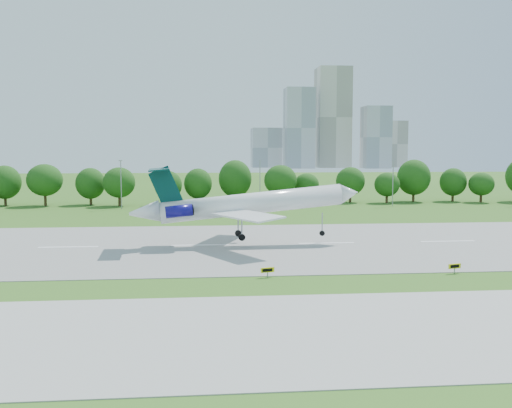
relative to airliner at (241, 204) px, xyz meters
name	(u,v)px	position (x,y,z in m)	size (l,w,h in m)	color
ground	(199,283)	(-6.34, -24.87, -6.51)	(600.00, 600.00, 0.00)	#2D5516
runway	(200,245)	(-6.34, 0.13, -6.47)	(400.00, 45.00, 0.08)	gray
taxiway	(196,335)	(-6.34, -42.87, -6.47)	(400.00, 23.00, 0.08)	#ADADA8
tree_line	(201,182)	(-6.34, 67.13, -0.32)	(288.40, 8.40, 10.40)	#382314
light_poles	(191,183)	(-8.84, 57.13, -0.17)	(175.90, 0.25, 12.19)	gray
skyline	(328,130)	(93.82, 365.74, 23.96)	(127.00, 52.00, 80.00)	#B2B2B7
airliner	(241,204)	(0.00, 0.00, 0.00)	(36.41, 26.35, 11.48)	white
taxi_sign_centre	(268,270)	(1.69, -22.79, -5.64)	(1.66, 0.62, 1.17)	gray
taxi_sign_right	(455,266)	(24.44, -22.71, -5.63)	(1.68, 0.63, 1.19)	gray
service_vehicle_b	(153,206)	(-18.65, 57.63, -5.94)	(1.34, 3.33, 1.13)	white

